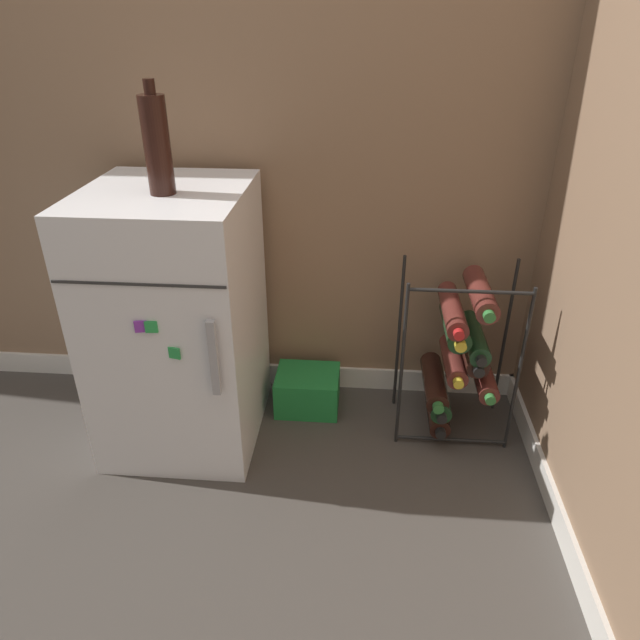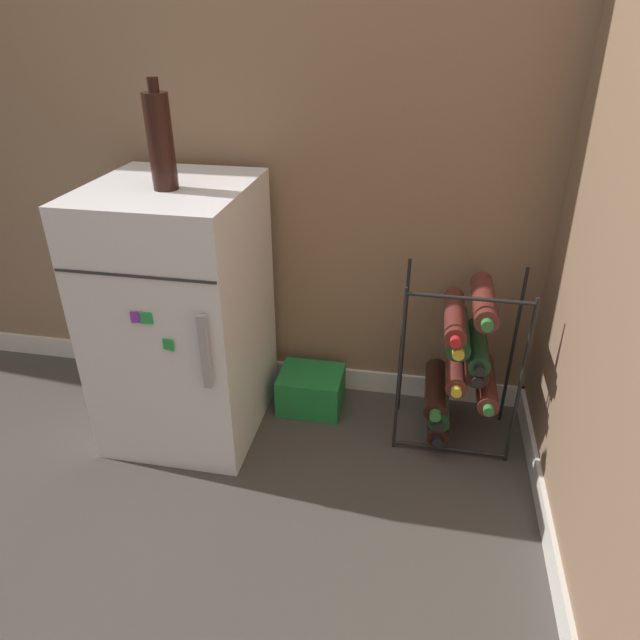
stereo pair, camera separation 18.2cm
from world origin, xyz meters
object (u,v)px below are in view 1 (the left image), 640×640
(fridge_top_bottle, at_px, (157,145))
(mini_fridge, at_px, (179,321))
(soda_box, at_px, (308,390))
(wine_rack, at_px, (457,354))

(fridge_top_bottle, bearing_deg, mini_fridge, 115.58)
(fridge_top_bottle, bearing_deg, soda_box, 26.41)
(wine_rack, relative_size, soda_box, 2.61)
(mini_fridge, bearing_deg, soda_box, 20.83)
(soda_box, bearing_deg, mini_fridge, -159.17)
(soda_box, height_order, fridge_top_bottle, fridge_top_bottle)
(wine_rack, xyz_separation_m, fridge_top_bottle, (-0.93, -0.13, 0.73))
(wine_rack, distance_m, soda_box, 0.59)
(wine_rack, bearing_deg, fridge_top_bottle, -172.28)
(mini_fridge, height_order, wine_rack, mini_fridge)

